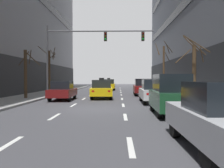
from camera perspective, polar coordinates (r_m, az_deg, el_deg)
name	(u,v)px	position (r m, az deg, el deg)	size (l,w,h in m)	color
ground_plane	(96,109)	(14.76, -3.79, -5.71)	(120.00, 120.00, 0.00)	#424247
sidewalk_right	(213,108)	(15.70, 22.16, -5.13)	(3.72, 80.00, 0.14)	gray
lane_stripe_l1_s2	(7,145)	(7.47, -22.98, -12.84)	(0.16, 2.00, 0.01)	silver
lane_stripe_l1_s3	(55,117)	(12.11, -13.07, -7.29)	(0.16, 2.00, 0.01)	silver
lane_stripe_l1_s4	(74,105)	(16.95, -8.81, -4.79)	(0.16, 2.00, 0.01)	silver
lane_stripe_l1_s5	(84,99)	(21.87, -6.48, -3.39)	(0.16, 2.00, 0.01)	silver
lane_stripe_l1_s6	(90,95)	(26.82, -5.00, -2.51)	(0.16, 2.00, 0.01)	silver
lane_stripe_l1_s7	(95,92)	(31.78, -3.99, -1.89)	(0.16, 2.00, 0.01)	silver
lane_stripe_l1_s8	(98,90)	(36.75, -3.25, -1.45)	(0.16, 2.00, 0.01)	silver
lane_stripe_l1_s9	(100,89)	(41.73, -2.69, -1.11)	(0.16, 2.00, 0.01)	silver
lane_stripe_l1_s10	(102,88)	(46.72, -2.24, -0.84)	(0.16, 2.00, 0.01)	silver
lane_stripe_l2_s2	(131,146)	(6.84, 4.30, -14.05)	(0.16, 2.00, 0.01)	silver
lane_stripe_l2_s3	(125,117)	(11.73, 3.07, -7.54)	(0.16, 2.00, 0.01)	silver
lane_stripe_l2_s4	(123,105)	(16.69, 2.59, -4.87)	(0.16, 2.00, 0.01)	silver
lane_stripe_l2_s5	(122,99)	(21.66, 2.32, -3.43)	(0.16, 2.00, 0.01)	silver
lane_stripe_l2_s6	(121,95)	(26.65, 2.16, -2.53)	(0.16, 2.00, 0.01)	silver
lane_stripe_l2_s7	(121,92)	(31.64, 2.05, -1.91)	(0.16, 2.00, 0.01)	silver
lane_stripe_l2_s8	(120,90)	(36.63, 1.97, -1.46)	(0.16, 2.00, 0.01)	silver
lane_stripe_l2_s9	(120,89)	(41.63, 1.90, -1.11)	(0.16, 2.00, 0.01)	silver
lane_stripe_l2_s10	(120,88)	(46.62, 1.86, -0.85)	(0.16, 2.00, 0.01)	silver
car_driving_0	(63,91)	(20.81, -11.26, -1.54)	(1.77, 4.17, 1.56)	black
taxi_driving_1	(109,85)	(37.15, -0.75, -0.17)	(1.88, 4.39, 1.82)	black
taxi_driving_2	(102,89)	(21.99, -2.40, -1.23)	(2.04, 4.49, 1.84)	black
car_parked_0	(224,117)	(6.81, 24.28, -6.94)	(1.98, 4.64, 1.73)	black
car_parked_1	(171,95)	(12.70, 13.37, -2.37)	(1.80, 4.18, 2.01)	black
car_parked_2	(154,91)	(18.40, 9.64, -1.68)	(1.97, 4.60, 1.72)	black
car_parked_3	(143,87)	(26.31, 7.16, -0.72)	(2.08, 4.70, 1.74)	black
traffic_signal_0	(84,45)	(23.85, -6.42, 8.81)	(10.16, 0.35, 6.65)	#4C4C51
street_tree_0	(194,71)	(17.73, 18.32, 2.91)	(2.02, 2.25, 4.52)	#4C3823
street_tree_1	(49,70)	(28.97, -14.23, 3.06)	(1.94, 1.94, 5.27)	#4C3823
street_tree_2	(26,73)	(22.16, -19.21, 2.47)	(1.84, 1.84, 4.06)	#4C3823
street_tree_3	(164,67)	(28.72, 11.78, 3.89)	(1.84, 1.66, 5.78)	#4C3823
pedestrian_0	(184,86)	(25.93, 16.13, -0.46)	(0.36, 0.45, 1.53)	brown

